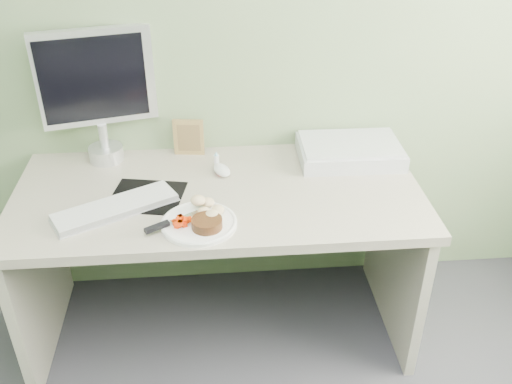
{
  "coord_description": "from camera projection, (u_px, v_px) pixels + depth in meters",
  "views": [
    {
      "loc": [
        -0.01,
        -0.28,
        1.9
      ],
      "look_at": [
        0.14,
        1.5,
        0.79
      ],
      "focal_mm": 40.0,
      "sensor_mm": 36.0,
      "label": 1
    }
  ],
  "objects": [
    {
      "name": "wall_back",
      "position": [
        210.0,
        6.0,
        2.22
      ],
      "size": [
        3.5,
        0.0,
        3.5
      ],
      "primitive_type": "plane",
      "rotation": [
        1.57,
        0.0,
        0.0
      ],
      "color": "gray",
      "rests_on": "floor"
    },
    {
      "name": "desk",
      "position": [
        220.0,
        229.0,
        2.33
      ],
      "size": [
        1.6,
        0.75,
        0.73
      ],
      "color": "#B0AA93",
      "rests_on": "floor"
    },
    {
      "name": "plate",
      "position": [
        199.0,
        223.0,
        2.03
      ],
      "size": [
        0.27,
        0.27,
        0.01
      ],
      "primitive_type": "cylinder",
      "color": "white",
      "rests_on": "desk"
    },
    {
      "name": "steak",
      "position": [
        207.0,
        223.0,
        1.99
      ],
      "size": [
        0.14,
        0.14,
        0.03
      ],
      "primitive_type": "cylinder",
      "rotation": [
        0.0,
        0.0,
        -0.36
      ],
      "color": "black",
      "rests_on": "plate"
    },
    {
      "name": "potato_pile",
      "position": [
        206.0,
        207.0,
        2.05
      ],
      "size": [
        0.14,
        0.12,
        0.06
      ],
      "primitive_type": "ellipsoid",
      "rotation": [
        0.0,
        0.0,
        -0.41
      ],
      "color": "tan",
      "rests_on": "plate"
    },
    {
      "name": "carrot_heap",
      "position": [
        183.0,
        220.0,
        2.0
      ],
      "size": [
        0.07,
        0.07,
        0.04
      ],
      "primitive_type": "cube",
      "rotation": [
        0.0,
        0.0,
        0.2
      ],
      "color": "red",
      "rests_on": "plate"
    },
    {
      "name": "steak_knife",
      "position": [
        167.0,
        224.0,
        2.0
      ],
      "size": [
        0.22,
        0.14,
        0.02
      ],
      "rotation": [
        0.0,
        0.0,
        0.54
      ],
      "color": "silver",
      "rests_on": "plate"
    },
    {
      "name": "mousepad",
      "position": [
        147.0,
        196.0,
        2.19
      ],
      "size": [
        0.31,
        0.29,
        0.0
      ],
      "primitive_type": "cube",
      "rotation": [
        0.0,
        0.0,
        -0.19
      ],
      "color": "black",
      "rests_on": "desk"
    },
    {
      "name": "keyboard",
      "position": [
        115.0,
        207.0,
        2.1
      ],
      "size": [
        0.46,
        0.33,
        0.02
      ],
      "primitive_type": "cube",
      "rotation": [
        0.0,
        0.0,
        0.49
      ],
      "color": "white",
      "rests_on": "desk"
    },
    {
      "name": "computer_mouse",
      "position": [
        222.0,
        170.0,
        2.33
      ],
      "size": [
        0.09,
        0.12,
        0.04
      ],
      "primitive_type": "ellipsoid",
      "rotation": [
        0.0,
        0.0,
        0.4
      ],
      "color": "white",
      "rests_on": "desk"
    },
    {
      "name": "photo_frame",
      "position": [
        189.0,
        137.0,
        2.45
      ],
      "size": [
        0.13,
        0.03,
        0.16
      ],
      "primitive_type": "cube",
      "rotation": [
        0.0,
        0.0,
        -0.12
      ],
      "color": "#9C7E48",
      "rests_on": "desk"
    },
    {
      "name": "eyedrop_bottle",
      "position": [
        216.0,
        159.0,
        2.39
      ],
      "size": [
        0.02,
        0.02,
        0.07
      ],
      "color": "white",
      "rests_on": "desk"
    },
    {
      "name": "scanner",
      "position": [
        350.0,
        152.0,
        2.44
      ],
      "size": [
        0.44,
        0.3,
        0.07
      ],
      "primitive_type": "cube",
      "rotation": [
        0.0,
        0.0,
        -0.02
      ],
      "color": "silver",
      "rests_on": "desk"
    },
    {
      "name": "monitor",
      "position": [
        97.0,
        89.0,
        2.3
      ],
      "size": [
        0.46,
        0.17,
        0.56
      ],
      "rotation": [
        0.0,
        0.0,
        0.23
      ],
      "color": "silver",
      "rests_on": "desk"
    }
  ]
}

